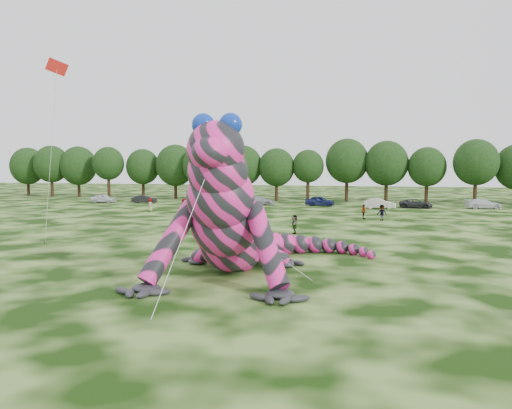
{
  "coord_description": "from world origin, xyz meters",
  "views": [
    {
      "loc": [
        12.03,
        -25.87,
        6.23
      ],
      "look_at": [
        5.6,
        0.99,
        4.0
      ],
      "focal_mm": 35.0,
      "sensor_mm": 36.0,
      "label": 1
    }
  ],
  "objects_px": {
    "tree_4": "(143,174)",
    "spectator_5": "(294,224)",
    "tree_2": "(79,172)",
    "tree_11": "(386,172)",
    "tree_3": "(109,172)",
    "car_2": "(198,201)",
    "tree_7": "(243,173)",
    "tree_12": "(427,175)",
    "spectator_1": "(188,213)",
    "inflatable_gecko": "(235,196)",
    "tree_1": "(52,171)",
    "spectator_3": "(364,212)",
    "flying_kite": "(56,80)",
    "car_7": "(483,204)",
    "tree_5": "(175,172)",
    "car_6": "(416,204)",
    "tree_8": "(277,175)",
    "spectator_4": "(150,205)",
    "tree_6": "(201,173)",
    "car_0": "(104,198)",
    "car_3": "(260,201)",
    "spectator_2": "(382,213)",
    "car_5": "(379,203)",
    "tree_13": "(476,172)",
    "spectator_0": "(192,215)",
    "tree_0": "(28,172)",
    "tree_10": "(347,170)",
    "car_4": "(320,201)",
    "tree_9": "(308,176)",
    "car_1": "(144,199)"
  },
  "relations": [
    {
      "from": "tree_4",
      "to": "spectator_5",
      "type": "xyz_separation_m",
      "value": [
        34.69,
        -40.57,
        -3.68
      ]
    },
    {
      "from": "tree_2",
      "to": "tree_11",
      "type": "bearing_deg",
      "value": -0.57
    },
    {
      "from": "tree_3",
      "to": "car_2",
      "type": "xyz_separation_m",
      "value": [
        21.42,
        -11.0,
        -4.05
      ]
    },
    {
      "from": "tree_7",
      "to": "tree_12",
      "type": "xyz_separation_m",
      "value": [
        30.09,
        0.94,
        -0.25
      ]
    },
    {
      "from": "tree_3",
      "to": "spectator_1",
      "type": "distance_m",
      "value": 41.9
    },
    {
      "from": "inflatable_gecko",
      "to": "tree_2",
      "type": "distance_m",
      "value": 73.79
    },
    {
      "from": "tree_1",
      "to": "spectator_3",
      "type": "xyz_separation_m",
      "value": [
        59.17,
        -26.21,
        -4.06
      ]
    },
    {
      "from": "flying_kite",
      "to": "spectator_5",
      "type": "height_order",
      "value": "flying_kite"
    },
    {
      "from": "tree_4",
      "to": "tree_3",
      "type": "bearing_deg",
      "value": -164.86
    },
    {
      "from": "car_7",
      "to": "tree_5",
      "type": "bearing_deg",
      "value": 69.89
    },
    {
      "from": "car_6",
      "to": "flying_kite",
      "type": "bearing_deg",
      "value": 151.47
    },
    {
      "from": "tree_8",
      "to": "spectator_4",
      "type": "xyz_separation_m",
      "value": [
        -12.65,
        -22.24,
        -3.61
      ]
    },
    {
      "from": "tree_6",
      "to": "car_0",
      "type": "distance_m",
      "value": 16.99
    },
    {
      "from": "tree_3",
      "to": "car_7",
      "type": "height_order",
      "value": "tree_3"
    },
    {
      "from": "spectator_1",
      "to": "spectator_4",
      "type": "bearing_deg",
      "value": -6.2
    },
    {
      "from": "tree_4",
      "to": "car_2",
      "type": "bearing_deg",
      "value": -39.49
    },
    {
      "from": "tree_1",
      "to": "tree_2",
      "type": "relative_size",
      "value": 1.02
    },
    {
      "from": "car_3",
      "to": "spectator_2",
      "type": "distance_m",
      "value": 25.53
    },
    {
      "from": "car_5",
      "to": "spectator_2",
      "type": "distance_m",
      "value": 15.42
    },
    {
      "from": "tree_12",
      "to": "car_7",
      "type": "height_order",
      "value": "tree_12"
    },
    {
      "from": "tree_13",
      "to": "spectator_0",
      "type": "relative_size",
      "value": 6.45
    },
    {
      "from": "tree_0",
      "to": "tree_10",
      "type": "relative_size",
      "value": 0.91
    },
    {
      "from": "tree_0",
      "to": "car_7",
      "type": "distance_m",
      "value": 82.12
    },
    {
      "from": "tree_13",
      "to": "car_6",
      "type": "distance_m",
      "value": 13.76
    },
    {
      "from": "car_4",
      "to": "spectator_2",
      "type": "bearing_deg",
      "value": -148.8
    },
    {
      "from": "tree_9",
      "to": "car_6",
      "type": "distance_m",
      "value": 19.41
    },
    {
      "from": "inflatable_gecko",
      "to": "spectator_2",
      "type": "bearing_deg",
      "value": 69.48
    },
    {
      "from": "tree_3",
      "to": "tree_13",
      "type": "distance_m",
      "value": 62.85
    },
    {
      "from": "spectator_2",
      "to": "spectator_4",
      "type": "xyz_separation_m",
      "value": [
        -29.67,
        4.05,
        -0.03
      ]
    },
    {
      "from": "tree_3",
      "to": "spectator_5",
      "type": "bearing_deg",
      "value": -43.68
    },
    {
      "from": "tree_0",
      "to": "car_7",
      "type": "height_order",
      "value": "tree_0"
    },
    {
      "from": "tree_11",
      "to": "tree_4",
      "type": "bearing_deg",
      "value": 179.32
    },
    {
      "from": "tree_12",
      "to": "spectator_1",
      "type": "relative_size",
      "value": 5.47
    },
    {
      "from": "tree_8",
      "to": "tree_9",
      "type": "xyz_separation_m",
      "value": [
        5.28,
        0.36,
        -0.13
      ]
    },
    {
      "from": "flying_kite",
      "to": "car_3",
      "type": "xyz_separation_m",
      "value": [
        4.98,
        42.85,
        -11.59
      ]
    },
    {
      "from": "flying_kite",
      "to": "tree_10",
      "type": "relative_size",
      "value": 1.33
    },
    {
      "from": "tree_10",
      "to": "tree_13",
      "type": "xyz_separation_m",
      "value": [
        19.73,
        -1.45,
        -0.19
      ]
    },
    {
      "from": "car_1",
      "to": "tree_5",
      "type": "bearing_deg",
      "value": -15.79
    },
    {
      "from": "car_7",
      "to": "spectator_4",
      "type": "xyz_separation_m",
      "value": [
        -43.71,
        -14.46,
        0.16
      ]
    },
    {
      "from": "tree_0",
      "to": "tree_8",
      "type": "xyz_separation_m",
      "value": [
        50.34,
        -2.25,
        -0.28
      ]
    },
    {
      "from": "inflatable_gecko",
      "to": "tree_12",
      "type": "xyz_separation_m",
      "value": [
        15.9,
        55.75,
        0.09
      ]
    },
    {
      "from": "tree_4",
      "to": "car_7",
      "type": "relative_size",
      "value": 1.87
    },
    {
      "from": "car_4",
      "to": "spectator_5",
      "type": "distance_m",
      "value": 30.67
    },
    {
      "from": "tree_1",
      "to": "tree_12",
      "type": "bearing_deg",
      "value": -0.26
    },
    {
      "from": "tree_8",
      "to": "tree_9",
      "type": "bearing_deg",
      "value": 3.89
    },
    {
      "from": "car_4",
      "to": "car_6",
      "type": "relative_size",
      "value": 0.94
    },
    {
      "from": "flying_kite",
      "to": "car_4",
      "type": "distance_m",
      "value": 46.64
    },
    {
      "from": "tree_7",
      "to": "car_6",
      "type": "height_order",
      "value": "tree_7"
    },
    {
      "from": "flying_kite",
      "to": "car_2",
      "type": "height_order",
      "value": "flying_kite"
    },
    {
      "from": "car_0",
      "to": "car_7",
      "type": "height_order",
      "value": "car_7"
    }
  ]
}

